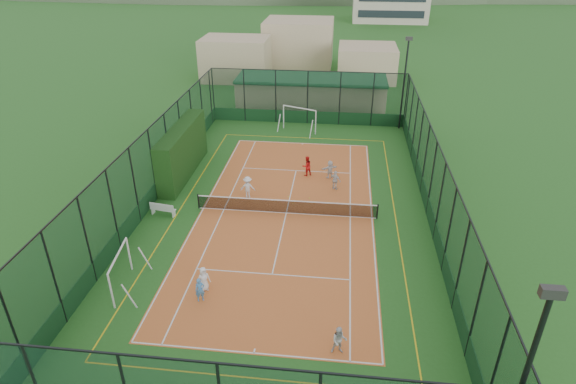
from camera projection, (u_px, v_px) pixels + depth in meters
The scene contains 18 objects.
ground at pixel (286, 213), 31.09m from camera, with size 300.00×300.00×0.00m, color #265D20.
court_slab at pixel (286, 213), 31.09m from camera, with size 11.17×23.97×0.01m, color #C05D2A.
tennis_net at pixel (286, 206), 30.84m from camera, with size 11.67×0.12×1.06m, color black, non-canonical shape.
perimeter_fence at pixel (286, 179), 29.91m from camera, with size 18.12×34.12×5.00m, color black, non-canonical shape.
floodlight_ne at pixel (404, 85), 42.82m from camera, with size 0.60×0.26×8.25m, color black, non-canonical shape.
clubhouse at pixel (311, 92), 49.61m from camera, with size 15.20×7.20×3.15m, color tan, non-canonical shape.
hedge_left at pixel (183, 151), 35.44m from camera, with size 1.26×8.38×3.66m, color black.
white_bench at pixel (163, 209), 30.67m from camera, with size 1.67×0.46×0.94m, color white, non-canonical shape.
futsal_goal_near at pixel (121, 272), 24.06m from camera, with size 0.91×3.13×2.02m, color white, non-canonical shape.
futsal_goal_far at pixel (299, 120), 43.61m from camera, with size 3.40×0.99×2.19m, color white, non-canonical shape.
child_near_left at pixel (204, 279), 24.08m from camera, with size 0.65×0.43×1.34m, color white.
child_near_mid at pixel (200, 290), 23.38m from camera, with size 0.46×0.30×1.27m, color #498ED1.
child_near_right at pixel (339, 340), 20.40m from camera, with size 0.66×0.52×1.36m, color silver.
child_far_left at pixel (248, 187), 32.60m from camera, with size 1.01×0.58×1.56m, color silver.
child_far_right at pixel (335, 180), 33.66m from camera, with size 0.83×0.35×1.42m, color silver.
child_far_back at pixel (330, 169), 35.32m from camera, with size 1.26×0.40×1.36m, color silver.
coach at pixel (307, 166), 35.64m from camera, with size 0.74×0.57×1.52m, color red.
tennis_balls at pixel (297, 199), 32.63m from camera, with size 1.53×0.96×0.07m.
Camera 1 is at (3.17, -26.57, 15.88)m, focal length 30.00 mm.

